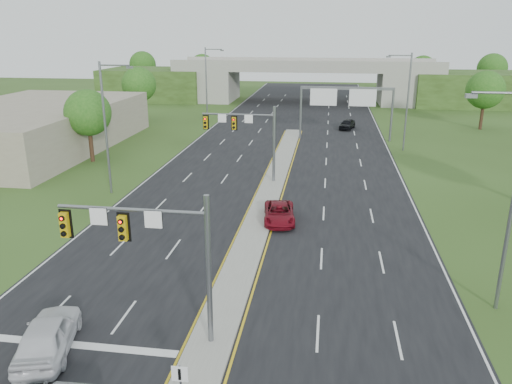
{
  "coord_description": "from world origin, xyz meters",
  "views": [
    {
      "loc": [
        4.75,
        -18.6,
        13.33
      ],
      "look_at": [
        0.15,
        12.87,
        3.0
      ],
      "focal_mm": 35.0,
      "sensor_mm": 36.0,
      "label": 1
    }
  ],
  "objects_px": {
    "sign_gantry": "(345,99)",
    "car_white": "(48,335)",
    "signal_mast_far": "(249,131)",
    "keep_right_sign": "(180,383)",
    "signal_mast_near": "(155,244)",
    "overpass": "(305,83)",
    "car_far_a": "(279,213)",
    "car_far_c": "(347,124)"
  },
  "relations": [
    {
      "from": "keep_right_sign",
      "to": "overpass",
      "type": "xyz_separation_m",
      "value": [
        0.0,
        84.53,
        2.04
      ]
    },
    {
      "from": "signal_mast_near",
      "to": "overpass",
      "type": "relative_size",
      "value": 0.09
    },
    {
      "from": "sign_gantry",
      "to": "car_white",
      "type": "xyz_separation_m",
      "value": [
        -13.47,
        -46.54,
        -4.37
      ]
    },
    {
      "from": "car_far_a",
      "to": "car_far_c",
      "type": "relative_size",
      "value": 1.14
    },
    {
      "from": "signal_mast_near",
      "to": "car_far_c",
      "type": "xyz_separation_m",
      "value": [
        9.66,
        52.5,
        -4.0
      ]
    },
    {
      "from": "signal_mast_near",
      "to": "car_far_c",
      "type": "height_order",
      "value": "signal_mast_near"
    },
    {
      "from": "signal_mast_far",
      "to": "overpass",
      "type": "bearing_deg",
      "value": 87.65
    },
    {
      "from": "signal_mast_far",
      "to": "car_far_c",
      "type": "bearing_deg",
      "value": 70.65
    },
    {
      "from": "signal_mast_near",
      "to": "sign_gantry",
      "type": "height_order",
      "value": "signal_mast_near"
    },
    {
      "from": "signal_mast_near",
      "to": "car_far_c",
      "type": "distance_m",
      "value": 53.53
    },
    {
      "from": "keep_right_sign",
      "to": "car_far_c",
      "type": "height_order",
      "value": "keep_right_sign"
    },
    {
      "from": "signal_mast_near",
      "to": "overpass",
      "type": "distance_m",
      "value": 80.11
    },
    {
      "from": "keep_right_sign",
      "to": "car_far_c",
      "type": "distance_m",
      "value": 57.43
    },
    {
      "from": "signal_mast_far",
      "to": "sign_gantry",
      "type": "distance_m",
      "value": 21.91
    },
    {
      "from": "car_far_a",
      "to": "keep_right_sign",
      "type": "bearing_deg",
      "value": -101.21
    },
    {
      "from": "keep_right_sign",
      "to": "signal_mast_near",
      "type": "bearing_deg",
      "value": 116.94
    },
    {
      "from": "signal_mast_far",
      "to": "keep_right_sign",
      "type": "relative_size",
      "value": 3.18
    },
    {
      "from": "signal_mast_far",
      "to": "overpass",
      "type": "xyz_separation_m",
      "value": [
        2.26,
        55.07,
        -1.17
      ]
    },
    {
      "from": "signal_mast_far",
      "to": "car_white",
      "type": "distance_m",
      "value": 27.2
    },
    {
      "from": "signal_mast_far",
      "to": "car_far_c",
      "type": "height_order",
      "value": "signal_mast_far"
    },
    {
      "from": "signal_mast_far",
      "to": "keep_right_sign",
      "type": "xyz_separation_m",
      "value": [
        2.26,
        -29.45,
        -3.21
      ]
    },
    {
      "from": "sign_gantry",
      "to": "car_white",
      "type": "relative_size",
      "value": 2.32
    },
    {
      "from": "car_far_c",
      "to": "signal_mast_far",
      "type": "bearing_deg",
      "value": -93.97
    },
    {
      "from": "overpass",
      "to": "keep_right_sign",
      "type": "bearing_deg",
      "value": -90.0
    },
    {
      "from": "car_white",
      "to": "car_far_c",
      "type": "height_order",
      "value": "car_white"
    },
    {
      "from": "overpass",
      "to": "car_far_a",
      "type": "xyz_separation_m",
      "value": [
        1.5,
        -64.71,
        -2.88
      ]
    },
    {
      "from": "car_white",
      "to": "car_far_c",
      "type": "bearing_deg",
      "value": -119.76
    },
    {
      "from": "keep_right_sign",
      "to": "car_far_c",
      "type": "xyz_separation_m",
      "value": [
        7.39,
        56.95,
        -0.79
      ]
    },
    {
      "from": "car_white",
      "to": "car_far_a",
      "type": "height_order",
      "value": "car_white"
    },
    {
      "from": "keep_right_sign",
      "to": "overpass",
      "type": "height_order",
      "value": "overpass"
    },
    {
      "from": "signal_mast_near",
      "to": "overpass",
      "type": "xyz_separation_m",
      "value": [
        2.26,
        80.07,
        -1.17
      ]
    },
    {
      "from": "signal_mast_near",
      "to": "car_far_c",
      "type": "bearing_deg",
      "value": 79.58
    },
    {
      "from": "signal_mast_far",
      "to": "overpass",
      "type": "relative_size",
      "value": 0.09
    },
    {
      "from": "sign_gantry",
      "to": "car_far_a",
      "type": "height_order",
      "value": "sign_gantry"
    },
    {
      "from": "signal_mast_near",
      "to": "car_white",
      "type": "relative_size",
      "value": 1.4
    },
    {
      "from": "signal_mast_far",
      "to": "keep_right_sign",
      "type": "distance_m",
      "value": 29.71
    },
    {
      "from": "car_white",
      "to": "keep_right_sign",
      "type": "bearing_deg",
      "value": 141.77
    },
    {
      "from": "signal_mast_near",
      "to": "signal_mast_far",
      "type": "bearing_deg",
      "value": 90.0
    },
    {
      "from": "car_white",
      "to": "signal_mast_near",
      "type": "bearing_deg",
      "value": -176.2
    },
    {
      "from": "keep_right_sign",
      "to": "overpass",
      "type": "bearing_deg",
      "value": 90.0
    },
    {
      "from": "overpass",
      "to": "signal_mast_near",
      "type": "bearing_deg",
      "value": -91.62
    },
    {
      "from": "signal_mast_far",
      "to": "signal_mast_near",
      "type": "bearing_deg",
      "value": -90.0
    }
  ]
}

